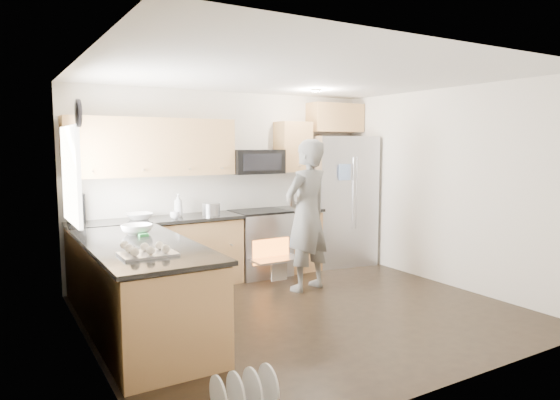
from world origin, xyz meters
TOP-DOWN VIEW (x-y plane):
  - ground at (0.00, 0.00)m, footprint 4.50×4.50m
  - room_shell at (-0.04, 0.02)m, footprint 4.54×4.04m
  - back_cabinet_run at (-0.59, 1.75)m, footprint 4.45×0.64m
  - peninsula at (-1.75, 0.25)m, footprint 0.96×2.36m
  - stove_range at (0.35, 1.69)m, footprint 0.76×0.97m
  - refrigerator at (1.77, 1.70)m, footprint 1.08×0.91m
  - person at (0.51, 0.73)m, footprint 0.80×0.63m

SIDE VIEW (x-z plane):
  - ground at x=0.00m, z-range 0.00..0.00m
  - peninsula at x=-1.75m, z-range -0.05..0.98m
  - stove_range at x=0.35m, z-range -0.22..1.57m
  - back_cabinet_run at x=-0.59m, z-range -0.29..2.21m
  - person at x=0.51m, z-range 0.00..1.93m
  - refrigerator at x=1.77m, z-range 0.00..1.99m
  - room_shell at x=-0.04m, z-range 0.36..2.98m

